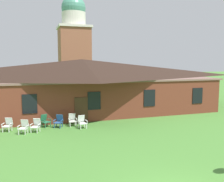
# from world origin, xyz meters

# --- Properties ---
(brick_building) EXTENTS (26.36, 10.40, 5.24)m
(brick_building) POSITION_xyz_m (-0.00, 17.59, 2.67)
(brick_building) COLOR brown
(brick_building) RESTS_ON ground
(dome_tower) EXTENTS (5.18, 5.18, 16.43)m
(dome_tower) POSITION_xyz_m (1.83, 33.57, 7.40)
(dome_tower) COLOR #93563D
(dome_tower) RESTS_ON ground
(lawn_chair_by_porch) EXTENTS (0.78, 0.82, 0.96)m
(lawn_chair_by_porch) POSITION_xyz_m (-6.60, 11.68, 0.50)
(lawn_chair_by_porch) COLOR white
(lawn_chair_by_porch) RESTS_ON ground
(lawn_chair_near_door) EXTENTS (0.78, 0.83, 0.96)m
(lawn_chair_near_door) POSITION_xyz_m (-5.49, 10.68, 0.50)
(lawn_chair_near_door) COLOR silver
(lawn_chair_near_door) RESTS_ON ground
(lawn_chair_left_end) EXTENTS (0.81, 0.84, 0.96)m
(lawn_chair_left_end) POSITION_xyz_m (-4.68, 10.85, 0.50)
(lawn_chair_left_end) COLOR white
(lawn_chair_left_end) RESTS_ON ground
(lawn_chair_middle) EXTENTS (0.83, 0.86, 0.96)m
(lawn_chair_middle) POSITION_xyz_m (-3.99, 12.10, 0.50)
(lawn_chair_middle) COLOR #28704C
(lawn_chair_middle) RESTS_ON ground
(lawn_chair_right_end) EXTENTS (0.82, 0.85, 0.96)m
(lawn_chair_right_end) POSITION_xyz_m (-3.00, 11.62, 0.50)
(lawn_chair_right_end) COLOR #2D5693
(lawn_chair_right_end) RESTS_ON ground
(lawn_chair_far_side) EXTENTS (0.64, 0.67, 0.96)m
(lawn_chair_far_side) POSITION_xyz_m (-1.95, 11.75, 0.50)
(lawn_chair_far_side) COLOR silver
(lawn_chair_far_side) RESTS_ON ground
(lawn_chair_under_eave) EXTENTS (0.70, 0.74, 0.96)m
(lawn_chair_under_eave) POSITION_xyz_m (-1.36, 10.87, 0.50)
(lawn_chair_under_eave) COLOR white
(lawn_chair_under_eave) RESTS_ON ground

